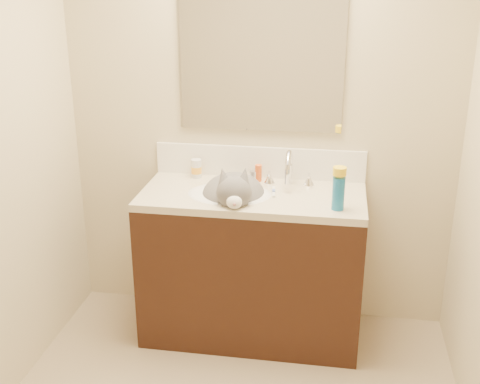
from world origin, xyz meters
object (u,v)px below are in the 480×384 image
(basin, at_px, (230,206))
(pill_bottle, at_px, (196,168))
(cat, at_px, (234,196))
(amber_bottle, at_px, (258,173))
(vanity_cabinet, at_px, (252,268))
(spray_can, at_px, (338,193))
(faucet, at_px, (289,171))
(silver_jar, at_px, (254,176))

(basin, xyz_separation_m, pill_bottle, (-0.23, 0.23, 0.12))
(cat, bearing_deg, pill_bottle, 126.89)
(amber_bottle, bearing_deg, vanity_cabinet, -91.40)
(amber_bottle, relative_size, spray_can, 0.57)
(vanity_cabinet, height_order, pill_bottle, pill_bottle)
(faucet, relative_size, silver_jar, 4.95)
(faucet, relative_size, cat, 0.55)
(basin, bearing_deg, amber_bottle, 60.98)
(basin, bearing_deg, spray_can, -12.91)
(cat, bearing_deg, amber_bottle, 55.37)
(pill_bottle, relative_size, amber_bottle, 1.11)
(vanity_cabinet, relative_size, silver_jar, 21.21)
(vanity_cabinet, height_order, cat, cat)
(pill_bottle, bearing_deg, silver_jar, -0.31)
(basin, height_order, pill_bottle, pill_bottle)
(vanity_cabinet, relative_size, amber_bottle, 12.55)
(basin, distance_m, amber_bottle, 0.28)
(spray_can, bearing_deg, silver_jar, 142.66)
(silver_jar, bearing_deg, faucet, -17.38)
(amber_bottle, bearing_deg, silver_jar, 168.53)
(basin, xyz_separation_m, silver_jar, (0.10, 0.23, 0.10))
(vanity_cabinet, bearing_deg, faucet, 37.29)
(basin, bearing_deg, cat, -6.83)
(faucet, xyz_separation_m, amber_bottle, (-0.18, 0.06, -0.04))
(vanity_cabinet, xyz_separation_m, pill_bottle, (-0.35, 0.20, 0.50))
(faucet, relative_size, pill_bottle, 2.63)
(cat, height_order, pill_bottle, cat)
(vanity_cabinet, distance_m, amber_bottle, 0.53)
(basin, xyz_separation_m, spray_can, (0.57, -0.13, 0.15))
(silver_jar, bearing_deg, spray_can, -37.34)
(vanity_cabinet, height_order, faucet, faucet)
(faucet, relative_size, amber_bottle, 2.93)
(faucet, distance_m, silver_jar, 0.22)
(basin, height_order, amber_bottle, amber_bottle)
(silver_jar, bearing_deg, basin, -112.98)
(basin, bearing_deg, vanity_cabinet, 14.04)
(cat, distance_m, spray_can, 0.57)
(cat, relative_size, pill_bottle, 4.76)
(vanity_cabinet, xyz_separation_m, cat, (-0.10, -0.03, 0.44))
(basin, xyz_separation_m, amber_bottle, (0.12, 0.22, 0.12))
(pill_bottle, bearing_deg, cat, -42.21)
(basin, distance_m, spray_can, 0.61)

